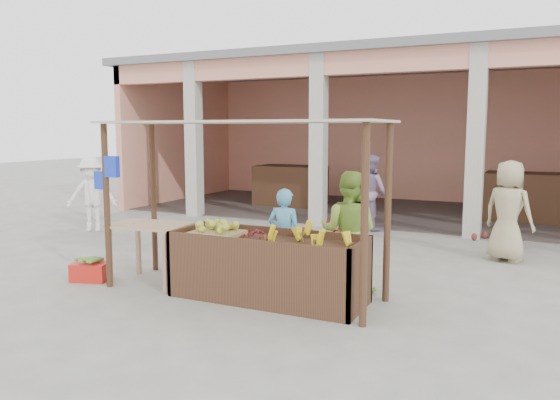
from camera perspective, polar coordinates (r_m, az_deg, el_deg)
The scene contains 19 objects.
ground at distance 7.69m, azimuth -4.63°, elevation -9.79°, with size 60.00×60.00×0.00m, color slate.
market_building at distance 15.72m, azimuth 12.11°, elevation 8.77°, with size 14.40×6.40×4.20m.
fruit_stall at distance 7.36m, azimuth -1.26°, elevation -7.34°, with size 2.60×0.95×0.80m, color #4C2F1E.
stall_awning at distance 7.42m, azimuth -4.65°, elevation 5.10°, with size 4.09×1.35×2.39m.
banana_heap at distance 7.01m, azimuth 2.91°, elevation -3.82°, with size 1.17×0.64×0.21m, color yellow, non-canonical shape.
melon_tray at distance 7.64m, azimuth -6.70°, elevation -3.09°, with size 0.68×0.59×0.19m.
berry_heap at distance 7.35m, azimuth -2.39°, elevation -3.54°, with size 0.48×0.40×0.15m, color maroon.
side_table at distance 8.27m, azimuth -13.39°, elevation -3.40°, with size 1.18×0.86×0.89m.
papaya_pile at distance 8.23m, azimuth -13.44°, elevation -1.78°, with size 0.66×0.38×0.19m, color #4E8029, non-canonical shape.
red_crate at distance 8.79m, azimuth -19.13°, elevation -7.07°, with size 0.53×0.38×0.27m, color red.
plantain_bundle at distance 8.75m, azimuth -19.18°, elevation -5.95°, with size 0.40×0.28×0.08m, color #5C9536, non-canonical shape.
produce_sacks at distance 11.99m, azimuth 20.57°, elevation -2.55°, with size 0.80×0.75×0.60m.
vendor_blue at distance 8.00m, azimuth 0.47°, elevation -3.50°, with size 0.57×0.42×1.52m, color #56AED9.
vendor_green at distance 7.68m, azimuth 7.17°, elevation -2.96°, with size 0.86×0.50×1.80m, color #88AF3B.
motorcycle at distance 9.12m, azimuth 3.81°, elevation -4.19°, with size 1.70×0.58×0.89m, color #AB0505.
shopper_a at distance 12.90m, azimuth -19.07°, elevation 0.88°, with size 1.16×0.58×1.81m, color white.
shopper_c at distance 10.16m, azimuth 22.78°, elevation -0.55°, with size 0.93×0.61×1.94m, color tan.
shopper_e at distance 14.74m, azimuth -19.04°, elevation 1.12°, with size 0.57×0.43×1.54m, color #DEA47E.
shopper_f at distance 12.59m, azimuth 9.46°, elevation 1.20°, with size 0.92×0.53×1.88m, color gray.
Camera 1 is at (3.69, -6.36, 2.26)m, focal length 35.00 mm.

